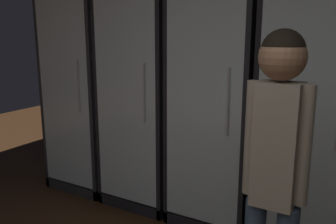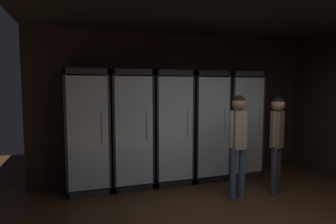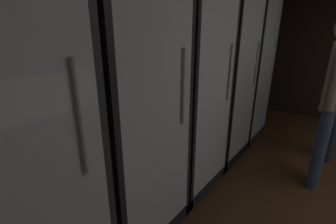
{
  "view_description": "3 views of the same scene",
  "coord_description": "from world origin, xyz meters",
  "px_view_note": "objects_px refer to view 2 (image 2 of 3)",
  "views": [
    {
      "loc": [
        0.66,
        -0.05,
        1.64
      ],
      "look_at": [
        -0.73,
        2.31,
        1.03
      ],
      "focal_mm": 38.24,
      "sensor_mm": 36.0,
      "label": 1
    },
    {
      "loc": [
        -2.13,
        -2.18,
        1.79
      ],
      "look_at": [
        -0.6,
        2.53,
        1.34
      ],
      "focal_mm": 29.97,
      "sensor_mm": 36.0,
      "label": 2
    },
    {
      "loc": [
        -2.21,
        1.6,
        1.47
      ],
      "look_at": [
        -1.0,
        2.53,
        0.95
      ],
      "focal_mm": 24.11,
      "sensor_mm": 36.0,
      "label": 3
    }
  ],
  "objects_px": {
    "cooler_center": "(170,128)",
    "cooler_right": "(206,127)",
    "shopper_far": "(277,133)",
    "cooler_left": "(131,130)",
    "cooler_far_right": "(240,125)",
    "cooler_far_left": "(88,132)",
    "shopper_near": "(238,135)"
  },
  "relations": [
    {
      "from": "cooler_center",
      "to": "cooler_right",
      "type": "height_order",
      "value": "same"
    },
    {
      "from": "cooler_center",
      "to": "shopper_far",
      "type": "relative_size",
      "value": 1.28
    },
    {
      "from": "cooler_center",
      "to": "cooler_right",
      "type": "xyz_separation_m",
      "value": [
        0.75,
        0.0,
        -0.01
      ]
    },
    {
      "from": "cooler_left",
      "to": "cooler_far_right",
      "type": "relative_size",
      "value": 1.0
    },
    {
      "from": "cooler_right",
      "to": "shopper_far",
      "type": "xyz_separation_m",
      "value": [
        0.71,
        -1.16,
        0.02
      ]
    },
    {
      "from": "cooler_far_left",
      "to": "cooler_far_right",
      "type": "distance_m",
      "value": 2.98
    },
    {
      "from": "shopper_near",
      "to": "cooler_center",
      "type": "bearing_deg",
      "value": 124.33
    },
    {
      "from": "shopper_far",
      "to": "cooler_right",
      "type": "bearing_deg",
      "value": 121.57
    },
    {
      "from": "cooler_center",
      "to": "shopper_far",
      "type": "bearing_deg",
      "value": -38.49
    },
    {
      "from": "cooler_right",
      "to": "cooler_far_right",
      "type": "distance_m",
      "value": 0.74
    },
    {
      "from": "cooler_center",
      "to": "cooler_far_right",
      "type": "bearing_deg",
      "value": 0.01
    },
    {
      "from": "cooler_far_right",
      "to": "shopper_near",
      "type": "height_order",
      "value": "cooler_far_right"
    },
    {
      "from": "cooler_far_right",
      "to": "shopper_near",
      "type": "bearing_deg",
      "value": -123.24
    },
    {
      "from": "cooler_center",
      "to": "shopper_far",
      "type": "xyz_separation_m",
      "value": [
        1.46,
        -1.16,
        0.01
      ]
    },
    {
      "from": "cooler_far_left",
      "to": "cooler_center",
      "type": "bearing_deg",
      "value": -0.04
    },
    {
      "from": "cooler_far_left",
      "to": "cooler_far_right",
      "type": "height_order",
      "value": "same"
    },
    {
      "from": "cooler_left",
      "to": "cooler_far_right",
      "type": "xyz_separation_m",
      "value": [
        2.24,
        0.0,
        0.0
      ]
    },
    {
      "from": "cooler_center",
      "to": "shopper_near",
      "type": "height_order",
      "value": "cooler_center"
    },
    {
      "from": "cooler_center",
      "to": "cooler_far_right",
      "type": "xyz_separation_m",
      "value": [
        1.49,
        0.0,
        -0.0
      ]
    },
    {
      "from": "cooler_far_left",
      "to": "cooler_right",
      "type": "distance_m",
      "value": 2.23
    },
    {
      "from": "cooler_center",
      "to": "shopper_near",
      "type": "relative_size",
      "value": 1.26
    },
    {
      "from": "shopper_near",
      "to": "shopper_far",
      "type": "height_order",
      "value": "shopper_near"
    },
    {
      "from": "cooler_left",
      "to": "shopper_far",
      "type": "distance_m",
      "value": 2.49
    },
    {
      "from": "cooler_far_right",
      "to": "shopper_near",
      "type": "xyz_separation_m",
      "value": [
        -0.73,
        -1.11,
        0.01
      ]
    },
    {
      "from": "cooler_right",
      "to": "shopper_far",
      "type": "height_order",
      "value": "cooler_right"
    },
    {
      "from": "cooler_far_right",
      "to": "shopper_far",
      "type": "height_order",
      "value": "cooler_far_right"
    },
    {
      "from": "cooler_left",
      "to": "cooler_right",
      "type": "distance_m",
      "value": 1.49
    },
    {
      "from": "cooler_left",
      "to": "cooler_center",
      "type": "distance_m",
      "value": 0.74
    },
    {
      "from": "cooler_left",
      "to": "cooler_far_left",
      "type": "bearing_deg",
      "value": 179.89
    },
    {
      "from": "cooler_center",
      "to": "cooler_right",
      "type": "distance_m",
      "value": 0.75
    },
    {
      "from": "cooler_center",
      "to": "shopper_far",
      "type": "height_order",
      "value": "cooler_center"
    },
    {
      "from": "cooler_far_left",
      "to": "cooler_center",
      "type": "xyz_separation_m",
      "value": [
        1.49,
        -0.0,
        0.0
      ]
    }
  ]
}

